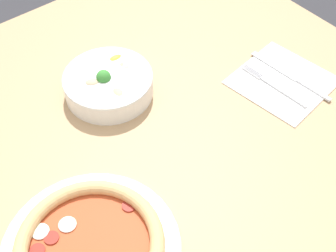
{
  "coord_description": "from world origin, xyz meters",
  "views": [
    {
      "loc": [
        -0.26,
        -0.5,
        1.49
      ],
      "look_at": [
        0.13,
        -0.02,
        0.76
      ],
      "focal_mm": 50.0,
      "sensor_mm": 36.0,
      "label": 1
    }
  ],
  "objects_px": {
    "bowl": "(109,83)",
    "fork": "(274,86)",
    "pizza": "(90,247)",
    "knife": "(293,78)"
  },
  "relations": [
    {
      "from": "pizza",
      "to": "knife",
      "type": "bearing_deg",
      "value": 6.34
    },
    {
      "from": "fork",
      "to": "knife",
      "type": "relative_size",
      "value": 0.81
    },
    {
      "from": "bowl",
      "to": "fork",
      "type": "height_order",
      "value": "bowl"
    },
    {
      "from": "bowl",
      "to": "fork",
      "type": "relative_size",
      "value": 1.1
    },
    {
      "from": "fork",
      "to": "pizza",
      "type": "bearing_deg",
      "value": 93.41
    },
    {
      "from": "pizza",
      "to": "knife",
      "type": "relative_size",
      "value": 1.4
    },
    {
      "from": "pizza",
      "to": "fork",
      "type": "height_order",
      "value": "pizza"
    },
    {
      "from": "fork",
      "to": "bowl",
      "type": "bearing_deg",
      "value": 48.82
    },
    {
      "from": "knife",
      "to": "bowl",
      "type": "bearing_deg",
      "value": 52.47
    },
    {
      "from": "bowl",
      "to": "fork",
      "type": "distance_m",
      "value": 0.37
    }
  ]
}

